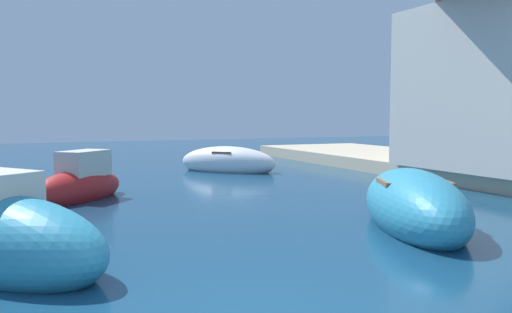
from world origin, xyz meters
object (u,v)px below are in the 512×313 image
at_px(moored_boat_1, 1,239).
at_px(moored_boat_2, 79,185).
at_px(moored_boat_5, 228,162).
at_px(moored_boat_4, 414,207).

relative_size(moored_boat_1, moored_boat_2, 1.31).
relative_size(moored_boat_1, moored_boat_5, 1.03).
bearing_deg(moored_boat_1, moored_boat_4, 52.38).
distance_m(moored_boat_2, moored_boat_4, 8.45).
bearing_deg(moored_boat_5, moored_boat_1, -76.92).
xyz_separation_m(moored_boat_2, moored_boat_5, (6.00, 4.86, -0.03)).
xyz_separation_m(moored_boat_1, moored_boat_5, (7.61, 10.93, -0.09)).
height_order(moored_boat_1, moored_boat_5, moored_boat_1).
bearing_deg(moored_boat_2, moored_boat_5, 173.35).
xyz_separation_m(moored_boat_1, moored_boat_2, (1.61, 6.07, -0.06)).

